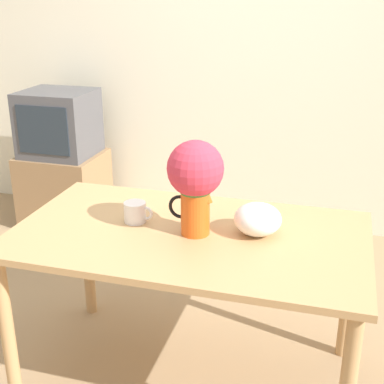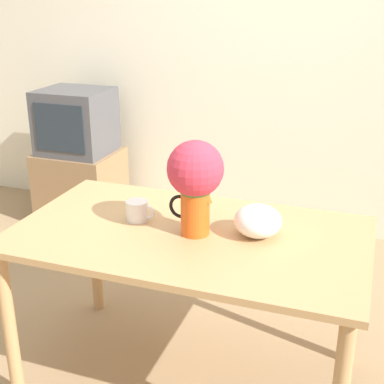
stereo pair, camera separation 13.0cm
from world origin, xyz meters
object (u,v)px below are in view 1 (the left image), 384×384
at_px(tv_set, 59,123).
at_px(coffee_mug, 136,212).
at_px(white_bowl, 258,219).
at_px(flower_vase, 195,178).

bearing_deg(tv_set, coffee_mug, -50.46).
distance_m(coffee_mug, tv_set, 1.85).
xyz_separation_m(coffee_mug, tv_set, (-1.18, 1.43, -0.01)).
bearing_deg(coffee_mug, tv_set, 129.54).
relative_size(coffee_mug, tv_set, 0.26).
height_order(coffee_mug, white_bowl, white_bowl).
height_order(white_bowl, tv_set, tv_set).
relative_size(flower_vase, tv_set, 0.80).
bearing_deg(flower_vase, coffee_mug, 171.45).
distance_m(white_bowl, tv_set, 2.22).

